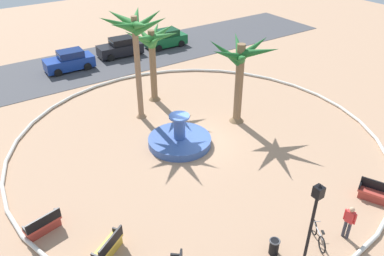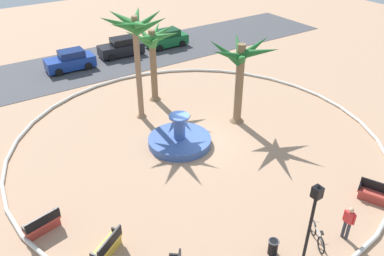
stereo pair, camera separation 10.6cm
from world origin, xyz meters
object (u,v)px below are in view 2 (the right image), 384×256
(lamppost, at_px, (311,223))
(palm_tree_mid_plaza, at_px, (135,34))
(person_cyclist_helmet, at_px, (348,221))
(parked_car_leftmost, at_px, (70,61))
(bicycle_red_frame, at_px, (317,236))
(bench_southeast, at_px, (43,225))
(palm_tree_by_curb, at_px, (240,64))
(palm_tree_near_fountain, at_px, (153,46))
(bench_east, at_px, (107,248))
(parked_car_third, at_px, (167,39))
(bench_west, at_px, (375,195))
(fountain, at_px, (180,140))
(parked_car_second, at_px, (121,48))
(trash_bin, at_px, (273,247))

(lamppost, bearing_deg, palm_tree_mid_plaza, 87.90)
(person_cyclist_helmet, relative_size, parked_car_leftmost, 0.42)
(lamppost, relative_size, bicycle_red_frame, 2.87)
(bicycle_red_frame, bearing_deg, lamppost, -158.46)
(palm_tree_mid_plaza, bearing_deg, bench_southeast, -141.04)
(palm_tree_by_curb, xyz_separation_m, palm_tree_mid_plaza, (-4.91, 4.01, 1.70))
(palm_tree_by_curb, relative_size, person_cyclist_helmet, 3.24)
(palm_tree_near_fountain, xyz_separation_m, bicycle_red_frame, (-0.95, -15.63, -3.63))
(bench_southeast, xyz_separation_m, person_cyclist_helmet, (10.69, -7.65, 0.60))
(palm_tree_mid_plaza, height_order, bench_east, palm_tree_mid_plaza)
(bicycle_red_frame, distance_m, parked_car_leftmost, 24.56)
(palm_tree_near_fountain, bearing_deg, parked_car_third, 54.93)
(bench_southeast, relative_size, lamppost, 0.38)
(bench_west, xyz_separation_m, bicycle_red_frame, (-4.40, -0.21, 0.04))
(fountain, height_order, person_cyclist_helmet, fountain)
(palm_tree_mid_plaza, relative_size, lamppost, 1.60)
(fountain, xyz_separation_m, bench_southeast, (-8.71, -2.53, 0.05))
(parked_car_second, bearing_deg, bicycle_red_frame, -96.24)
(parked_car_second, bearing_deg, bench_west, -86.19)
(bench_east, xyz_separation_m, bench_west, (12.02, -4.18, 0.00))
(lamppost, bearing_deg, bench_east, 139.98)
(fountain, relative_size, parked_car_third, 0.92)
(bench_west, bearing_deg, bench_southeast, 153.43)
(palm_tree_mid_plaza, relative_size, person_cyclist_helmet, 4.12)
(bench_west, bearing_deg, parked_car_third, 82.93)
(fountain, bearing_deg, bicycle_red_frame, -85.54)
(palm_tree_mid_plaza, bearing_deg, parked_car_leftmost, 96.02)
(palm_tree_near_fountain, bearing_deg, parked_car_leftmost, 109.68)
(palm_tree_by_curb, bearing_deg, parked_car_leftmost, 112.47)
(palm_tree_near_fountain, bearing_deg, fountain, -105.99)
(palm_tree_mid_plaza, relative_size, parked_car_leftmost, 1.72)
(palm_tree_by_curb, xyz_separation_m, trash_bin, (-5.78, -9.30, -3.57))
(palm_tree_near_fountain, bearing_deg, bicycle_red_frame, -93.50)
(palm_tree_mid_plaza, xyz_separation_m, bench_west, (5.49, -13.70, -5.31))
(parked_car_third, bearing_deg, lamppost, -109.58)
(bench_east, height_order, person_cyclist_helmet, person_cyclist_helmet)
(palm_tree_mid_plaza, distance_m, parked_car_third, 14.76)
(fountain, height_order, trash_bin, fountain)
(trash_bin, height_order, parked_car_third, parked_car_third)
(lamppost, height_order, parked_car_second, lamppost)
(person_cyclist_helmet, height_order, parked_car_second, person_cyclist_helmet)
(parked_car_leftmost, xyz_separation_m, parked_car_second, (4.95, 0.63, 0.00))
(fountain, xyz_separation_m, bicycle_red_frame, (0.75, -9.67, 0.09))
(bench_east, bearing_deg, palm_tree_near_fountain, 52.67)
(person_cyclist_helmet, bearing_deg, palm_tree_mid_plaza, 99.13)
(lamppost, height_order, person_cyclist_helmet, lamppost)
(fountain, relative_size, bicycle_red_frame, 2.45)
(bench_east, xyz_separation_m, bicycle_red_frame, (7.62, -4.39, 0.04))
(bench_east, xyz_separation_m, person_cyclist_helmet, (8.84, -4.89, 0.60))
(parked_car_leftmost, distance_m, parked_car_third, 9.68)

